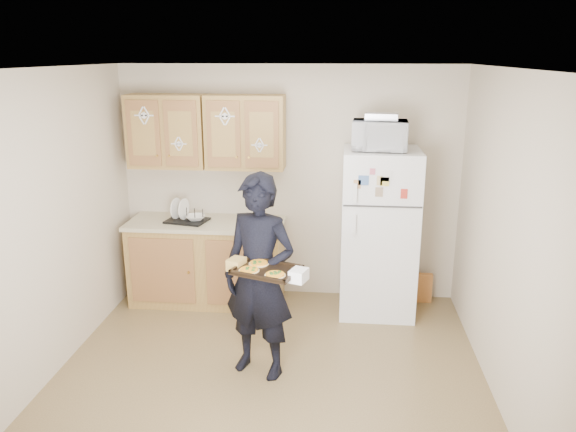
{
  "coord_description": "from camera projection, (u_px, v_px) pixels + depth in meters",
  "views": [
    {
      "loc": [
        0.56,
        -4.06,
        2.6
      ],
      "look_at": [
        0.12,
        0.45,
        1.29
      ],
      "focal_mm": 35.0,
      "sensor_mm": 36.0,
      "label": 1
    }
  ],
  "objects": [
    {
      "name": "floor",
      "position": [
        268.0,
        379.0,
        4.66
      ],
      "size": [
        3.6,
        3.6,
        0.0
      ],
      "primitive_type": "plane",
      "color": "brown",
      "rests_on": "ground"
    },
    {
      "name": "ceiling",
      "position": [
        265.0,
        68.0,
        3.96
      ],
      "size": [
        3.6,
        3.6,
        0.0
      ],
      "primitive_type": "plane",
      "color": "silver",
      "rests_on": "wall_back"
    },
    {
      "name": "wall_back",
      "position": [
        289.0,
        184.0,
        6.03
      ],
      "size": [
        3.6,
        0.04,
        2.5
      ],
      "primitive_type": "cube",
      "color": "beige",
      "rests_on": "floor"
    },
    {
      "name": "wall_front",
      "position": [
        215.0,
        358.0,
        2.59
      ],
      "size": [
        3.6,
        0.04,
        2.5
      ],
      "primitive_type": "cube",
      "color": "beige",
      "rests_on": "floor"
    },
    {
      "name": "wall_left",
      "position": [
        43.0,
        229.0,
        4.48
      ],
      "size": [
        0.04,
        3.6,
        2.5
      ],
      "primitive_type": "cube",
      "color": "beige",
      "rests_on": "floor"
    },
    {
      "name": "wall_right",
      "position": [
        508.0,
        244.0,
        4.14
      ],
      "size": [
        0.04,
        3.6,
        2.5
      ],
      "primitive_type": "cube",
      "color": "beige",
      "rests_on": "floor"
    },
    {
      "name": "refrigerator",
      "position": [
        379.0,
        233.0,
        5.7
      ],
      "size": [
        0.75,
        0.7,
        1.7
      ],
      "primitive_type": "cube",
      "color": "white",
      "rests_on": "floor"
    },
    {
      "name": "base_cabinet",
      "position": [
        208.0,
        263.0,
        6.03
      ],
      "size": [
        1.6,
        0.6,
        0.86
      ],
      "primitive_type": "cube",
      "color": "olive",
      "rests_on": "floor"
    },
    {
      "name": "countertop",
      "position": [
        206.0,
        223.0,
        5.91
      ],
      "size": [
        1.64,
        0.64,
        0.04
      ],
      "primitive_type": "cube",
      "color": "#C3B896",
      "rests_on": "base_cabinet"
    },
    {
      "name": "upper_cab_left",
      "position": [
        167.0,
        131.0,
        5.81
      ],
      "size": [
        0.8,
        0.33,
        0.75
      ],
      "primitive_type": "cube",
      "color": "olive",
      "rests_on": "wall_back"
    },
    {
      "name": "upper_cab_right",
      "position": [
        246.0,
        132.0,
        5.73
      ],
      "size": [
        0.8,
        0.33,
        0.75
      ],
      "primitive_type": "cube",
      "color": "olive",
      "rests_on": "wall_back"
    },
    {
      "name": "cereal_box",
      "position": [
        422.0,
        288.0,
        6.07
      ],
      "size": [
        0.2,
        0.07,
        0.32
      ],
      "primitive_type": "cube",
      "color": "#E7A851",
      "rests_on": "floor"
    },
    {
      "name": "person",
      "position": [
        259.0,
        277.0,
        4.55
      ],
      "size": [
        0.73,
        0.6,
        1.71
      ],
      "primitive_type": "imported",
      "rotation": [
        0.0,
        0.0,
        -0.34
      ],
      "color": "black",
      "rests_on": "floor"
    },
    {
      "name": "baking_tray",
      "position": [
        267.0,
        271.0,
        4.22
      ],
      "size": [
        0.56,
        0.48,
        0.04
      ],
      "primitive_type": "cube",
      "rotation": [
        0.0,
        0.0,
        -0.34
      ],
      "color": "black",
      "rests_on": "person"
    },
    {
      "name": "pizza_front_left",
      "position": [
        249.0,
        270.0,
        4.19
      ],
      "size": [
        0.16,
        0.16,
        0.02
      ],
      "primitive_type": "cylinder",
      "color": "orange",
      "rests_on": "baking_tray"
    },
    {
      "name": "pizza_front_right",
      "position": [
        275.0,
        275.0,
        4.1
      ],
      "size": [
        0.16,
        0.16,
        0.02
      ],
      "primitive_type": "cylinder",
      "color": "orange",
      "rests_on": "baking_tray"
    },
    {
      "name": "pizza_back_left",
      "position": [
        259.0,
        263.0,
        4.33
      ],
      "size": [
        0.16,
        0.16,
        0.02
      ],
      "primitive_type": "cylinder",
      "color": "orange",
      "rests_on": "baking_tray"
    },
    {
      "name": "microwave",
      "position": [
        380.0,
        135.0,
        5.38
      ],
      "size": [
        0.54,
        0.38,
        0.29
      ],
      "primitive_type": "imported",
      "rotation": [
        0.0,
        0.0,
        -0.06
      ],
      "color": "white",
      "rests_on": "refrigerator"
    },
    {
      "name": "foil_pan",
      "position": [
        382.0,
        117.0,
        5.35
      ],
      "size": [
        0.33,
        0.25,
        0.07
      ],
      "primitive_type": "cube",
      "rotation": [
        0.0,
        0.0,
        -0.12
      ],
      "color": "silver",
      "rests_on": "microwave"
    },
    {
      "name": "dish_rack",
      "position": [
        187.0,
        214.0,
        5.88
      ],
      "size": [
        0.47,
        0.39,
        0.16
      ],
      "primitive_type": "cube",
      "rotation": [
        0.0,
        0.0,
        -0.21
      ],
      "color": "black",
      "rests_on": "countertop"
    },
    {
      "name": "bowl",
      "position": [
        196.0,
        218.0,
        5.88
      ],
      "size": [
        0.25,
        0.25,
        0.05
      ],
      "primitive_type": "imported",
      "rotation": [
        0.0,
        0.0,
        0.27
      ],
      "color": "silver",
      "rests_on": "dish_rack"
    },
    {
      "name": "soap_bottle",
      "position": [
        262.0,
        219.0,
        5.68
      ],
      "size": [
        0.09,
        0.09,
        0.17
      ],
      "primitive_type": "imported",
      "rotation": [
        0.0,
        0.0,
        0.17
      ],
      "color": "white",
      "rests_on": "countertop"
    }
  ]
}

